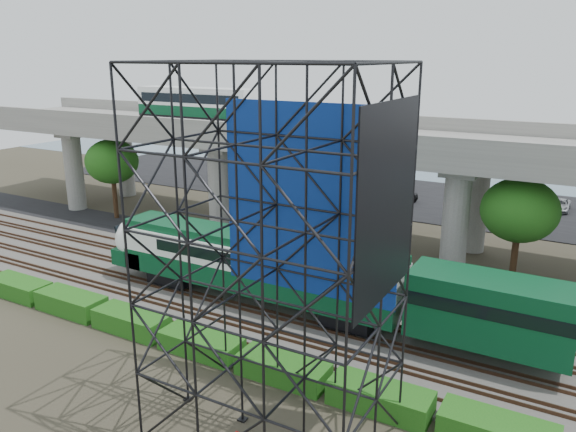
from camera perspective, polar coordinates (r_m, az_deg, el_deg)
The scene contains 13 objects.
ground at distance 34.61m, azimuth -5.66°, elevation -10.16°, with size 140.00×140.00×0.00m, color #474233.
ballast_bed at distance 36.06m, azimuth -3.82°, elevation -8.82°, with size 90.00×12.00×0.20m, color slate.
service_road at distance 42.86m, azimuth 2.42°, elevation -4.74°, with size 90.00×5.00×0.08m, color black.
parking_lot at distance 63.80m, azimuth 12.11°, elevation 1.89°, with size 90.00×18.00×0.08m, color black.
harbor_water at distance 84.63m, azimuth 16.68°, elevation 4.99°, with size 140.00×40.00×0.03m, color slate.
rail_tracks at distance 35.98m, azimuth -3.83°, elevation -8.56°, with size 90.00×9.52×0.16m.
commuter_train at distance 33.78m, azimuth -0.43°, elevation -5.41°, with size 29.30×3.06×4.30m.
overpass at distance 46.04m, azimuth 4.49°, elevation 7.22°, with size 80.00×12.00×12.40m.
scaffold_tower at distance 21.64m, azimuth -1.71°, elevation -4.97°, with size 9.36×6.36×15.00m.
hedge_strip at distance 30.78m, azimuth -8.81°, elevation -12.64°, with size 34.60×1.80×1.20m.
trees at distance 48.25m, azimuth 0.63°, elevation 4.48°, with size 40.94×16.94×7.69m.
suv at distance 44.43m, azimuth -1.59°, elevation -3.07°, with size 2.06×4.46×1.24m, color black.
parked_cars at distance 63.14m, azimuth 11.82°, elevation 2.38°, with size 34.69×9.77×1.30m.
Camera 1 is at (18.13, -25.25, 15.23)m, focal length 35.00 mm.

